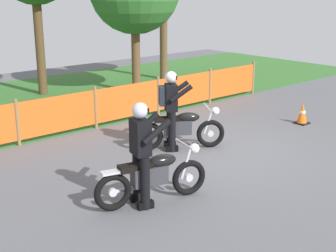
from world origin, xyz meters
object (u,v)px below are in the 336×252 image
object	(u,v)px
motorcycle_trailing	(180,128)
rider_trailing	(171,106)
traffic_cone	(302,114)
motorcycle_lead	(153,176)
rider_lead	(142,151)

from	to	relation	value
motorcycle_trailing	rider_trailing	size ratio (longest dim) A/B	1.01
rider_trailing	traffic_cone	size ratio (longest dim) A/B	3.19
motorcycle_lead	traffic_cone	bearing A→B (deg)	25.37
motorcycle_trailing	traffic_cone	size ratio (longest dim) A/B	3.21
motorcycle_trailing	rider_lead	world-z (taller)	rider_lead
rider_lead	rider_trailing	world-z (taller)	same
rider_lead	motorcycle_trailing	bearing A→B (deg)	50.00
motorcycle_lead	motorcycle_trailing	world-z (taller)	motorcycle_trailing
rider_trailing	traffic_cone	xyz separation A→B (m)	(3.83, -0.73, -0.69)
motorcycle_lead	traffic_cone	size ratio (longest dim) A/B	3.62
motorcycle_lead	rider_trailing	bearing A→B (deg)	57.39
traffic_cone	motorcycle_lead	bearing A→B (deg)	-169.57
rider_lead	rider_trailing	distance (m)	2.76
motorcycle_trailing	rider_trailing	bearing A→B (deg)	-179.49
rider_lead	traffic_cone	xyz separation A→B (m)	(5.98, 1.02, -0.66)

